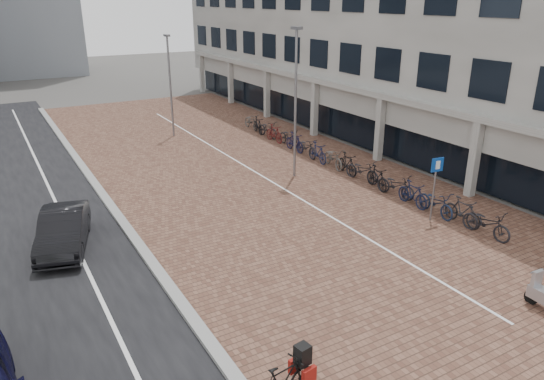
# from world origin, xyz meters

# --- Properties ---
(ground) EXTENTS (140.00, 140.00, 0.00)m
(ground) POSITION_xyz_m (0.00, 0.00, 0.00)
(ground) COLOR #474442
(ground) RESTS_ON ground
(plaza_brick) EXTENTS (14.50, 42.00, 0.04)m
(plaza_brick) POSITION_xyz_m (2.00, 12.00, 0.01)
(plaza_brick) COLOR brown
(plaza_brick) RESTS_ON ground
(street_asphalt) EXTENTS (8.00, 50.00, 0.03)m
(street_asphalt) POSITION_xyz_m (-9.00, 12.00, 0.01)
(street_asphalt) COLOR black
(street_asphalt) RESTS_ON ground
(curb) EXTENTS (0.35, 42.00, 0.14)m
(curb) POSITION_xyz_m (-5.10, 12.00, 0.07)
(curb) COLOR gray
(curb) RESTS_ON ground
(lane_line) EXTENTS (0.12, 44.00, 0.00)m
(lane_line) POSITION_xyz_m (-7.00, 12.00, 0.02)
(lane_line) COLOR white
(lane_line) RESTS_ON street_asphalt
(parking_line) EXTENTS (0.10, 30.00, 0.00)m
(parking_line) POSITION_xyz_m (2.20, 12.00, 0.04)
(parking_line) COLOR white
(parking_line) RESTS_ON plaza_brick
(car_dark) EXTENTS (2.47, 4.30, 1.34)m
(car_dark) POSITION_xyz_m (-7.32, 7.68, 0.67)
(car_dark) COLOR black
(car_dark) RESTS_ON ground
(parking_sign) EXTENTS (0.54, 0.11, 2.56)m
(parking_sign) POSITION_xyz_m (5.37, 2.95, 1.73)
(parking_sign) COLOR slate
(parking_sign) RESTS_ON ground
(lamp_near) EXTENTS (0.12, 0.12, 6.89)m
(lamp_near) POSITION_xyz_m (3.60, 10.07, 3.44)
(lamp_near) COLOR slate
(lamp_near) RESTS_ON ground
(lamp_far) EXTENTS (0.12, 0.12, 6.06)m
(lamp_far) POSITION_xyz_m (1.11, 20.24, 3.03)
(lamp_far) COLOR slate
(lamp_far) RESTS_ON ground
(bike_row) EXTENTS (1.20, 20.40, 1.05)m
(bike_row) POSITION_xyz_m (6.02, 10.20, 0.52)
(bike_row) COLOR black
(bike_row) RESTS_ON ground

